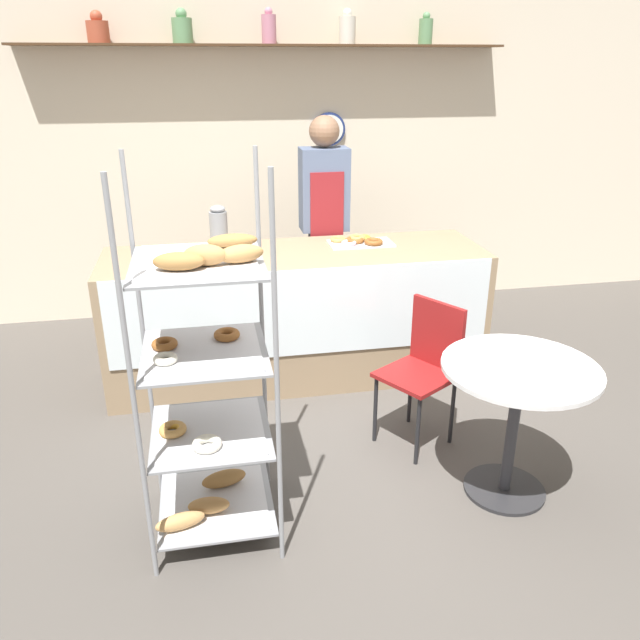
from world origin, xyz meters
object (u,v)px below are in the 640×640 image
(cafe_chair, at_px, (426,359))
(donut_tray_counter, at_px, (359,241))
(pastry_rack, at_px, (207,386))
(coffee_carafe, at_px, (219,231))
(cafe_table, at_px, (517,398))
(person_worker, at_px, (324,222))

(cafe_chair, bearing_deg, donut_tray_counter, 155.32)
(pastry_rack, distance_m, coffee_carafe, 1.61)
(coffee_carafe, bearing_deg, donut_tray_counter, 5.87)
(cafe_chair, distance_m, coffee_carafe, 1.61)
(cafe_table, distance_m, donut_tray_counter, 1.79)
(pastry_rack, height_order, person_worker, pastry_rack)
(pastry_rack, relative_size, coffee_carafe, 5.26)
(pastry_rack, xyz_separation_m, donut_tray_counter, (1.13, 1.67, 0.16))
(person_worker, xyz_separation_m, cafe_chair, (0.31, -1.52, -0.47))
(cafe_table, relative_size, coffee_carafe, 2.29)
(person_worker, distance_m, donut_tray_counter, 0.45)
(cafe_chair, bearing_deg, pastry_rack, -97.73)
(cafe_chair, height_order, donut_tray_counter, donut_tray_counter)
(pastry_rack, height_order, cafe_chair, pastry_rack)
(cafe_table, distance_m, coffee_carafe, 2.18)
(cafe_chair, bearing_deg, coffee_carafe, -163.65)
(person_worker, relative_size, coffee_carafe, 5.21)
(cafe_chair, xyz_separation_m, donut_tray_counter, (-0.14, 1.11, 0.42))
(pastry_rack, bearing_deg, coffee_carafe, 84.98)
(person_worker, bearing_deg, pastry_rack, -114.56)
(cafe_table, distance_m, cafe_chair, 0.65)
(cafe_chair, height_order, coffee_carafe, coffee_carafe)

